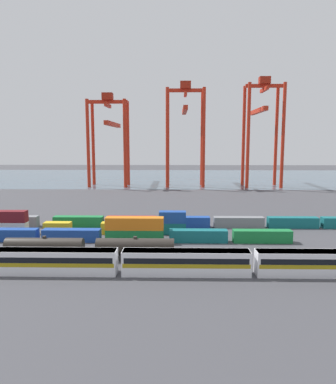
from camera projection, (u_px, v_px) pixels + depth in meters
ground_plane at (149, 206)px, 120.34m from camera, size 420.00×420.00×0.00m
harbour_water at (161, 177)px, 215.73m from camera, size 400.00×110.00×0.01m
passenger_train at (186, 261)px, 58.09m from camera, size 62.09×3.14×3.90m
freight_tank_row at (45, 248)px, 65.70m from camera, size 46.13×2.77×4.23m
shipping_container_1 at (9, 235)px, 77.85m from camera, size 12.10×2.44×2.60m
shipping_container_2 at (72, 235)px, 77.58m from camera, size 12.10×2.44×2.60m
shipping_container_3 at (135, 236)px, 77.32m from camera, size 12.10×2.44×2.60m
shipping_container_4 at (135, 223)px, 76.96m from camera, size 12.10×2.44×2.60m
shipping_container_5 at (198, 236)px, 77.05m from camera, size 12.10×2.44×2.60m
shipping_container_6 at (262, 236)px, 76.78m from camera, size 12.10×2.44×2.60m
shipping_container_7 at (1, 227)px, 84.55m from camera, size 12.10×2.44×2.60m
shipping_container_8 at (0, 216)px, 84.19m from camera, size 12.10×2.44×2.60m
shipping_container_9 at (58, 228)px, 84.28m from camera, size 6.04×2.44×2.60m
shipping_container_10 at (115, 228)px, 84.02m from camera, size 6.04×2.44×2.60m
shipping_container_11 at (172, 228)px, 83.75m from camera, size 6.04×2.44×2.60m
shipping_container_12 at (172, 217)px, 83.40m from camera, size 6.04×2.44×2.60m
shipping_container_13 at (26, 221)px, 91.08m from camera, size 6.04×2.44×2.60m
shipping_container_14 at (79, 222)px, 90.82m from camera, size 12.10×2.44×2.60m
shipping_container_15 at (132, 222)px, 90.55m from camera, size 12.10×2.44×2.60m
shipping_container_16 at (185, 222)px, 90.29m from camera, size 12.10×2.44×2.60m
shipping_container_17 at (239, 222)px, 90.02m from camera, size 12.10×2.44×2.60m
shipping_container_18 at (293, 222)px, 89.76m from camera, size 12.10×2.44×2.60m
gantry_crane_west at (109, 131)px, 173.89m from camera, size 18.33×38.08×42.83m
gantry_crane_central at (185, 123)px, 171.93m from camera, size 17.90×33.71×47.84m
gantry_crane_east at (262, 122)px, 171.02m from camera, size 17.04×34.46×49.72m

